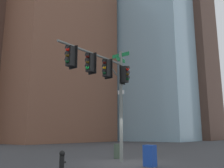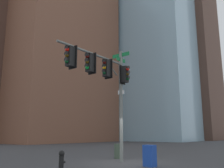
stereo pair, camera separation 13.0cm
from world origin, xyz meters
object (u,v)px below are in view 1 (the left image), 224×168
newspaper_box (150,156)px  litter_bin (118,151)px  signal_pole_assembly (106,76)px  fire_hydrant (62,160)px

newspaper_box → litter_bin: bearing=64.1°
signal_pole_assembly → litter_bin: (3.12, 1.34, -4.36)m
litter_bin → newspaper_box: bearing=-123.9°
signal_pole_assembly → fire_hydrant: (-2.94, 0.16, -4.36)m
signal_pole_assembly → fire_hydrant: signal_pole_assembly is taller
fire_hydrant → litter_bin: (6.06, 1.18, 0.00)m
litter_bin → fire_hydrant: bearing=-169.0°
signal_pole_assembly → fire_hydrant: size_ratio=7.71×
litter_bin → newspaper_box: size_ratio=0.90×
signal_pole_assembly → fire_hydrant: bearing=-1.8°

